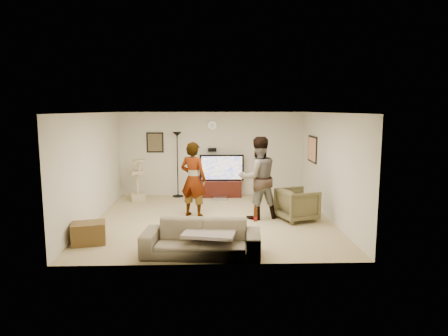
{
  "coord_description": "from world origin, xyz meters",
  "views": [
    {
      "loc": [
        -0.01,
        -9.11,
        2.58
      ],
      "look_at": [
        0.28,
        0.2,
        1.2
      ],
      "focal_mm": 31.85,
      "sensor_mm": 36.0,
      "label": 1
    }
  ],
  "objects_px": {
    "tv_stand": "(222,188)",
    "cat_tree": "(137,180)",
    "person_right": "(258,178)",
    "floor_lamp": "(178,165)",
    "armchair": "(297,205)",
    "side_table": "(89,233)",
    "person_left": "(193,179)",
    "sofa": "(201,238)",
    "beer_bottle": "(255,214)",
    "tv": "(222,168)"
  },
  "relations": [
    {
      "from": "person_left",
      "to": "armchair",
      "type": "relative_size",
      "value": 2.21
    },
    {
      "from": "person_right",
      "to": "person_left",
      "type": "bearing_deg",
      "value": -24.26
    },
    {
      "from": "cat_tree",
      "to": "sofa",
      "type": "distance_m",
      "value": 4.79
    },
    {
      "from": "tv",
      "to": "cat_tree",
      "type": "bearing_deg",
      "value": -169.82
    },
    {
      "from": "sofa",
      "to": "beer_bottle",
      "type": "xyz_separation_m",
      "value": [
        0.96,
        0.0,
        0.43
      ]
    },
    {
      "from": "cat_tree",
      "to": "person_left",
      "type": "xyz_separation_m",
      "value": [
        1.68,
        -1.74,
        0.31
      ]
    },
    {
      "from": "floor_lamp",
      "to": "cat_tree",
      "type": "distance_m",
      "value": 1.26
    },
    {
      "from": "person_left",
      "to": "sofa",
      "type": "xyz_separation_m",
      "value": [
        0.26,
        -2.63,
        -0.6
      ]
    },
    {
      "from": "beer_bottle",
      "to": "person_left",
      "type": "bearing_deg",
      "value": 114.89
    },
    {
      "from": "floor_lamp",
      "to": "sofa",
      "type": "relative_size",
      "value": 0.92
    },
    {
      "from": "armchair",
      "to": "side_table",
      "type": "distance_m",
      "value": 4.64
    },
    {
      "from": "armchair",
      "to": "person_right",
      "type": "bearing_deg",
      "value": 57.52
    },
    {
      "from": "floor_lamp",
      "to": "cat_tree",
      "type": "bearing_deg",
      "value": -157.92
    },
    {
      "from": "cat_tree",
      "to": "person_right",
      "type": "xyz_separation_m",
      "value": [
        3.22,
        -1.98,
        0.38
      ]
    },
    {
      "from": "side_table",
      "to": "person_left",
      "type": "bearing_deg",
      "value": 45.31
    },
    {
      "from": "cat_tree",
      "to": "person_right",
      "type": "bearing_deg",
      "value": -31.56
    },
    {
      "from": "beer_bottle",
      "to": "side_table",
      "type": "height_order",
      "value": "beer_bottle"
    },
    {
      "from": "armchair",
      "to": "side_table",
      "type": "xyz_separation_m",
      "value": [
        -4.38,
        -1.52,
        -0.16
      ]
    },
    {
      "from": "tv_stand",
      "to": "person_right",
      "type": "height_order",
      "value": "person_right"
    },
    {
      "from": "cat_tree",
      "to": "armchair",
      "type": "distance_m",
      "value": 4.67
    },
    {
      "from": "tv_stand",
      "to": "cat_tree",
      "type": "distance_m",
      "value": 2.48
    },
    {
      "from": "person_right",
      "to": "armchair",
      "type": "xyz_separation_m",
      "value": [
        0.9,
        -0.21,
        -0.6
      ]
    },
    {
      "from": "person_right",
      "to": "beer_bottle",
      "type": "distance_m",
      "value": 2.43
    },
    {
      "from": "person_left",
      "to": "tv_stand",
      "type": "bearing_deg",
      "value": -84.11
    },
    {
      "from": "cat_tree",
      "to": "sofa",
      "type": "relative_size",
      "value": 0.57
    },
    {
      "from": "person_left",
      "to": "sofa",
      "type": "relative_size",
      "value": 0.87
    },
    {
      "from": "tv",
      "to": "floor_lamp",
      "type": "height_order",
      "value": "floor_lamp"
    },
    {
      "from": "beer_bottle",
      "to": "sofa",
      "type": "bearing_deg",
      "value": 180.0
    },
    {
      "from": "person_left",
      "to": "beer_bottle",
      "type": "height_order",
      "value": "person_left"
    },
    {
      "from": "beer_bottle",
      "to": "side_table",
      "type": "distance_m",
      "value": 3.27
    },
    {
      "from": "cat_tree",
      "to": "beer_bottle",
      "type": "distance_m",
      "value": 5.25
    },
    {
      "from": "tv_stand",
      "to": "beer_bottle",
      "type": "distance_m",
      "value": 4.85
    },
    {
      "from": "floor_lamp",
      "to": "beer_bottle",
      "type": "bearing_deg",
      "value": -69.71
    },
    {
      "from": "tv",
      "to": "beer_bottle",
      "type": "height_order",
      "value": "tv"
    },
    {
      "from": "tv",
      "to": "person_left",
      "type": "relative_size",
      "value": 0.72
    },
    {
      "from": "person_right",
      "to": "tv_stand",
      "type": "bearing_deg",
      "value": -87.36
    },
    {
      "from": "sofa",
      "to": "side_table",
      "type": "bearing_deg",
      "value": 168.27
    },
    {
      "from": "person_right",
      "to": "floor_lamp",
      "type": "bearing_deg",
      "value": -64.79
    },
    {
      "from": "sofa",
      "to": "cat_tree",
      "type": "bearing_deg",
      "value": 119.07
    },
    {
      "from": "side_table",
      "to": "sofa",
      "type": "bearing_deg",
      "value": -16.91
    },
    {
      "from": "tv",
      "to": "cat_tree",
      "type": "xyz_separation_m",
      "value": [
        -2.42,
        -0.43,
        -0.27
      ]
    },
    {
      "from": "armchair",
      "to": "cat_tree",
      "type": "bearing_deg",
      "value": 42.6
    },
    {
      "from": "person_right",
      "to": "beer_bottle",
      "type": "relative_size",
      "value": 7.8
    },
    {
      "from": "tv_stand",
      "to": "armchair",
      "type": "relative_size",
      "value": 1.41
    },
    {
      "from": "side_table",
      "to": "cat_tree",
      "type": "bearing_deg",
      "value": 85.97
    },
    {
      "from": "sofa",
      "to": "beer_bottle",
      "type": "height_order",
      "value": "beer_bottle"
    },
    {
      "from": "person_right",
      "to": "beer_bottle",
      "type": "bearing_deg",
      "value": 66.67
    },
    {
      "from": "cat_tree",
      "to": "person_right",
      "type": "distance_m",
      "value": 3.79
    },
    {
      "from": "cat_tree",
      "to": "side_table",
      "type": "height_order",
      "value": "cat_tree"
    },
    {
      "from": "floor_lamp",
      "to": "side_table",
      "type": "xyz_separation_m",
      "value": [
        -1.37,
        -4.15,
        -0.75
      ]
    }
  ]
}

